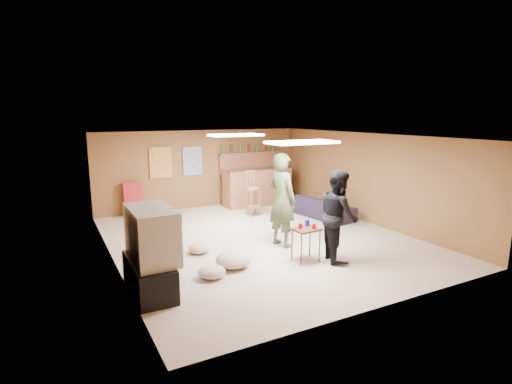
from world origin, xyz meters
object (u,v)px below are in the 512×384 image
person_olive (282,200)px  tray_table (306,245)px  sofa (322,207)px  person_black (338,215)px  tv_body (152,234)px  bar_counter (257,186)px

person_olive → tray_table: 1.17m
person_olive → sofa: size_ratio=1.06×
person_black → tv_body: bearing=105.6°
person_olive → sofa: person_olive is taller
tv_body → tray_table: (2.76, -0.03, -0.59)m
bar_counter → person_black: 4.76m
tv_body → bar_counter: 6.09m
sofa → bar_counter: bearing=13.8°
tv_body → tray_table: bearing=-0.7°
sofa → person_olive: bearing=116.0°
tv_body → tray_table: tv_body is taller
person_olive → tray_table: person_olive is taller
bar_counter → person_olive: 3.77m
person_olive → person_black: 1.27m
tv_body → person_black: bearing=-4.0°
sofa → tray_table: tray_table is taller
tv_body → person_olive: person_olive is taller
tv_body → tray_table: size_ratio=1.78×
bar_counter → sofa: size_ratio=1.12×
sofa → tray_table: 3.29m
bar_counter → tray_table: bar_counter is taller
sofa → tray_table: bearing=129.3°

